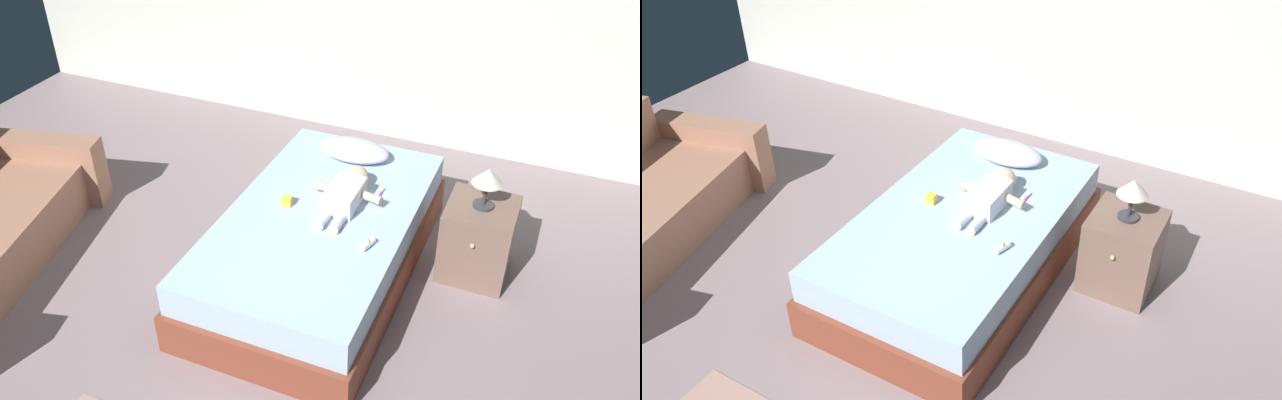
% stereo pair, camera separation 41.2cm
% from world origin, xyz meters
% --- Properties ---
extents(ground_plane, '(8.00, 8.00, 0.00)m').
position_xyz_m(ground_plane, '(0.00, 0.00, 0.00)').
color(ground_plane, gray).
extents(bed, '(1.19, 2.09, 0.49)m').
position_xyz_m(bed, '(-0.01, 0.94, 0.24)').
color(bed, brown).
rests_on(bed, ground_plane).
extents(pillow, '(0.53, 0.30, 0.13)m').
position_xyz_m(pillow, '(-0.05, 1.67, 0.56)').
color(pillow, silver).
rests_on(pillow, bed).
extents(baby, '(0.48, 0.64, 0.16)m').
position_xyz_m(baby, '(0.10, 1.13, 0.56)').
color(baby, white).
rests_on(baby, bed).
extents(toothbrush, '(0.02, 0.16, 0.02)m').
position_xyz_m(toothbrush, '(0.28, 1.27, 0.50)').
color(toothbrush, purple).
rests_on(toothbrush, bed).
extents(nightstand, '(0.45, 0.48, 0.54)m').
position_xyz_m(nightstand, '(0.95, 1.35, 0.27)').
color(nightstand, '#765A4C').
rests_on(nightstand, ground_plane).
extents(lamp, '(0.19, 0.19, 0.28)m').
position_xyz_m(lamp, '(0.95, 1.35, 0.75)').
color(lamp, '#333338').
rests_on(lamp, nightstand).
extents(toy_block, '(0.07, 0.07, 0.06)m').
position_xyz_m(toy_block, '(-0.25, 0.94, 0.52)').
color(toy_block, gold).
rests_on(toy_block, bed).
extents(baby_bottle, '(0.08, 0.12, 0.07)m').
position_xyz_m(baby_bottle, '(0.39, 0.72, 0.51)').
color(baby_bottle, white).
rests_on(baby_bottle, bed).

